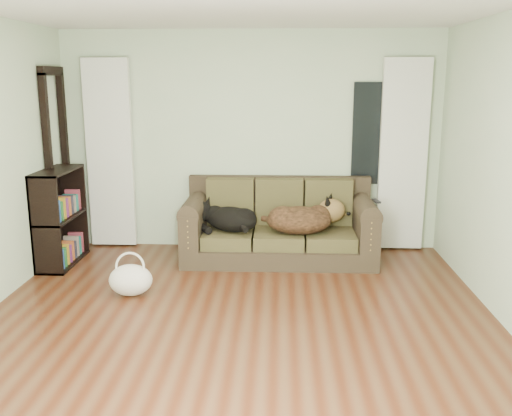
{
  "coord_description": "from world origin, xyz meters",
  "views": [
    {
      "loc": [
        0.35,
        -4.33,
        2.05
      ],
      "look_at": [
        0.1,
        1.6,
        0.69
      ],
      "focal_mm": 40.0,
      "sensor_mm": 36.0,
      "label": 1
    }
  ],
  "objects_px": {
    "sofa": "(279,221)",
    "dog_black_lab": "(228,219)",
    "dog_shepherd": "(303,220)",
    "tote_bag": "(131,279)",
    "bookshelf": "(60,220)"
  },
  "relations": [
    {
      "from": "dog_shepherd",
      "to": "tote_bag",
      "type": "distance_m",
      "value": 2.03
    },
    {
      "from": "sofa",
      "to": "tote_bag",
      "type": "xyz_separation_m",
      "value": [
        -1.42,
        -1.19,
        -0.29
      ]
    },
    {
      "from": "dog_shepherd",
      "to": "bookshelf",
      "type": "xyz_separation_m",
      "value": [
        -2.7,
        -0.15,
        0.01
      ]
    },
    {
      "from": "tote_bag",
      "to": "dog_shepherd",
      "type": "bearing_deg",
      "value": 32.7
    },
    {
      "from": "sofa",
      "to": "dog_black_lab",
      "type": "relative_size",
      "value": 3.31
    },
    {
      "from": "tote_bag",
      "to": "bookshelf",
      "type": "height_order",
      "value": "bookshelf"
    },
    {
      "from": "dog_black_lab",
      "to": "dog_shepherd",
      "type": "relative_size",
      "value": 0.86
    },
    {
      "from": "sofa",
      "to": "dog_shepherd",
      "type": "xyz_separation_m",
      "value": [
        0.27,
        -0.11,
        0.04
      ]
    },
    {
      "from": "sofa",
      "to": "dog_black_lab",
      "type": "height_order",
      "value": "sofa"
    },
    {
      "from": "dog_black_lab",
      "to": "bookshelf",
      "type": "height_order",
      "value": "bookshelf"
    },
    {
      "from": "dog_shepherd",
      "to": "dog_black_lab",
      "type": "bearing_deg",
      "value": -5.61
    },
    {
      "from": "sofa",
      "to": "tote_bag",
      "type": "distance_m",
      "value": 1.87
    },
    {
      "from": "sofa",
      "to": "dog_shepherd",
      "type": "distance_m",
      "value": 0.29
    },
    {
      "from": "dog_shepherd",
      "to": "tote_bag",
      "type": "relative_size",
      "value": 1.81
    },
    {
      "from": "dog_black_lab",
      "to": "dog_shepherd",
      "type": "distance_m",
      "value": 0.85
    }
  ]
}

